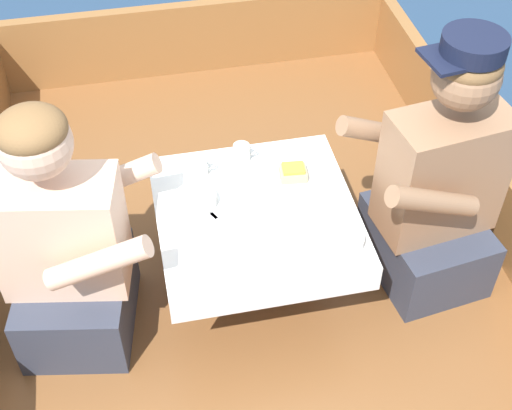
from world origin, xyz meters
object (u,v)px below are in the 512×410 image
object	(u,v)px
person_port	(67,251)
coffee_cup_port	(241,153)
person_starboard	(437,188)
coffee_cup_starboard	(197,167)
sandwich	(293,172)

from	to	relation	value
person_port	coffee_cup_port	bearing A→B (deg)	35.20
person_starboard	coffee_cup_port	xyz separation A→B (m)	(-0.64, 0.29, 0.03)
person_starboard	coffee_cup_starboard	distance (m)	0.84
coffee_cup_starboard	person_starboard	bearing A→B (deg)	-17.35
sandwich	coffee_cup_starboard	size ratio (longest dim) A/B	0.94
person_starboard	coffee_cup_port	bearing A→B (deg)	-32.45
person_port	coffee_cup_starboard	distance (m)	0.54
sandwich	coffee_cup_port	world-z (taller)	coffee_cup_port
coffee_cup_port	coffee_cup_starboard	bearing A→B (deg)	-166.30
coffee_cup_port	coffee_cup_starboard	size ratio (longest dim) A/B	0.84
person_starboard	coffee_cup_starboard	world-z (taller)	person_starboard
person_port	coffee_cup_port	world-z (taller)	person_port
person_port	coffee_cup_starboard	xyz separation A→B (m)	(0.47, 0.25, 0.06)
person_starboard	person_port	bearing A→B (deg)	-7.77
coffee_cup_starboard	sandwich	bearing A→B (deg)	-16.49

